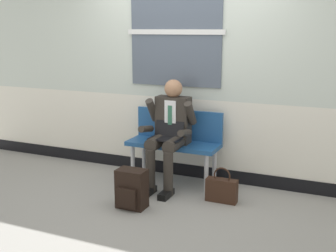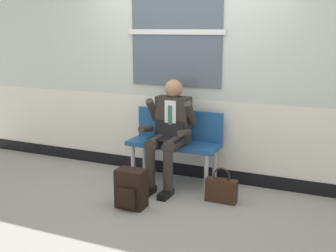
{
  "view_description": "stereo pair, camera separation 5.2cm",
  "coord_description": "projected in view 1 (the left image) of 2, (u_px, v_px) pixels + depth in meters",
  "views": [
    {
      "loc": [
        1.89,
        -4.26,
        1.83
      ],
      "look_at": [
        -0.02,
        0.1,
        0.75
      ],
      "focal_mm": 46.02,
      "sensor_mm": 36.0,
      "label": 1
    },
    {
      "loc": [
        1.94,
        -4.24,
        1.83
      ],
      "look_at": [
        -0.02,
        0.1,
        0.75
      ],
      "focal_mm": 46.02,
      "sensor_mm": 36.0,
      "label": 2
    }
  ],
  "objects": [
    {
      "name": "station_wall",
      "position": [
        187.0,
        66.0,
        5.22
      ],
      "size": [
        6.32,
        0.16,
        2.79
      ],
      "color": "beige",
      "rests_on": "ground"
    },
    {
      "name": "handbag",
      "position": [
        222.0,
        190.0,
        4.63
      ],
      "size": [
        0.34,
        0.12,
        0.39
      ],
      "color": "#331E14",
      "rests_on": "ground"
    },
    {
      "name": "ground_plane",
      "position": [
        166.0,
        191.0,
        4.95
      ],
      "size": [
        18.0,
        18.0,
        0.0
      ],
      "primitive_type": "plane",
      "color": "gray"
    },
    {
      "name": "bench_with_person",
      "position": [
        175.0,
        139.0,
        5.17
      ],
      "size": [
        1.1,
        0.42,
        0.87
      ],
      "color": "navy",
      "rests_on": "ground"
    },
    {
      "name": "backpack",
      "position": [
        131.0,
        189.0,
        4.46
      ],
      "size": [
        0.3,
        0.24,
        0.41
      ],
      "color": "black",
      "rests_on": "ground"
    },
    {
      "name": "person_seated",
      "position": [
        169.0,
        131.0,
        4.97
      ],
      "size": [
        0.57,
        0.7,
        1.26
      ],
      "color": "#2D2823",
      "rests_on": "ground"
    }
  ]
}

